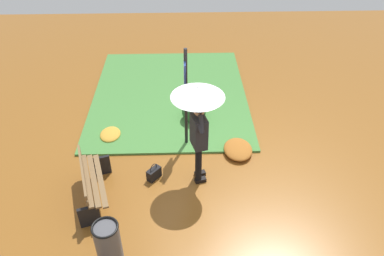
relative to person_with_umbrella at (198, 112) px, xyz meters
name	(u,v)px	position (x,y,z in m)	size (l,w,h in m)	color
ground_plane	(210,168)	(0.21, -0.27, -1.55)	(18.00, 18.00, 0.00)	brown
grass_verge	(170,94)	(3.06, 0.61, -1.53)	(4.80, 4.00, 0.05)	#47843D
person_with_umbrella	(198,112)	(0.00, 0.00, 0.00)	(0.96, 0.96, 2.04)	black
info_sign_post	(185,88)	(1.01, 0.21, -0.11)	(0.44, 0.07, 2.30)	black
handbag	(154,173)	(-0.05, 0.87, -1.42)	(0.32, 0.30, 0.37)	black
park_bench	(92,182)	(-0.53, 1.96, -1.15)	(1.44, 0.76, 0.75)	black
trash_bin	(108,244)	(-1.89, 1.46, -1.13)	(0.42, 0.42, 0.83)	#4C4C51
shrub_cluster	(195,112)	(1.93, -0.01, -1.31)	(0.62, 0.57, 0.51)	#285628
leaf_pile_near_person	(238,149)	(0.69, -0.90, -1.47)	(0.77, 0.61, 0.17)	#A86023
leaf_pile_by_bench	(110,134)	(1.33, 1.93, -1.49)	(0.58, 0.46, 0.13)	gold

